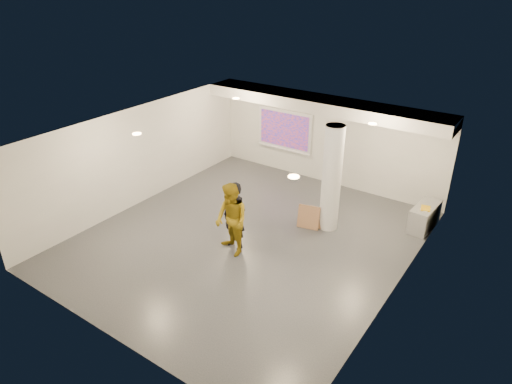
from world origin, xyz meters
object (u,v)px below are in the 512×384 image
Objects in this scene: credenza at (424,217)px; projection_screen at (285,130)px; column at (332,179)px; man at (231,220)px; woman at (235,216)px.

projection_screen is at bearing 171.78° from credenza.
column is 1.43× the size of projection_screen.
column is at bearing 84.03° from man.
column is 2.98m from man.
projection_screen is 1.16× the size of woman.
woman is (-1.55, -2.26, -0.60)m from column.
projection_screen is 1.10× the size of man.
column is at bearing -40.56° from projection_screen.
woman is 0.30m from man.
column is 1.66× the size of woman.
man is at bearing -69.36° from woman.
woman reaches higher than credenza.
woman is (-3.77, -3.74, 0.55)m from credenza.
projection_screen is 5.48m from man.
projection_screen reaches higher than woman.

